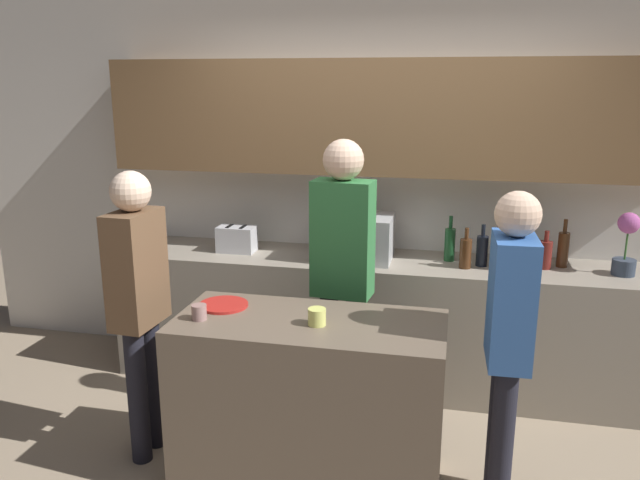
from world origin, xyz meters
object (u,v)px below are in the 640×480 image
(bottle_7, at_px, (563,249))
(cup_0, at_px, (199,312))
(bottle_2, at_px, (482,250))
(plate_on_island, at_px, (223,305))
(microwave, at_px, (353,237))
(person_left, at_px, (509,328))
(bottle_3, at_px, (498,251))
(bottle_6, at_px, (545,254))
(person_right, at_px, (138,293))
(bottle_1, at_px, (466,253))
(bottle_5, at_px, (528,249))
(cup_1, at_px, (317,317))
(toaster, at_px, (237,239))
(potted_plant, at_px, (626,244))
(person_center, at_px, (342,261))
(bottle_4, at_px, (513,250))
(bottle_0, at_px, (450,244))

(bottle_7, relative_size, cup_0, 4.11)
(bottle_2, height_order, plate_on_island, bottle_2)
(microwave, height_order, person_left, person_left)
(bottle_3, distance_m, bottle_6, 0.31)
(person_right, bearing_deg, bottle_2, 125.72)
(bottle_1, xyz_separation_m, bottle_5, (0.40, 0.16, 0.01))
(cup_1, bearing_deg, toaster, 124.60)
(bottle_7, bearing_deg, cup_0, -143.69)
(bottle_1, xyz_separation_m, person_left, (0.19, -1.11, -0.05))
(potted_plant, distance_m, person_center, 1.77)
(bottle_1, relative_size, cup_0, 3.45)
(potted_plant, xyz_separation_m, bottle_2, (-0.85, 0.01, -0.09))
(bottle_3, bearing_deg, cup_1, -127.08)
(bottle_5, height_order, person_center, person_center)
(bottle_5, bearing_deg, plate_on_island, -144.00)
(bottle_3, bearing_deg, bottle_1, -175.18)
(bottle_5, distance_m, person_right, 2.45)
(cup_0, relative_size, cup_1, 0.87)
(bottle_4, distance_m, cup_1, 1.62)
(toaster, relative_size, person_center, 0.15)
(person_center, bearing_deg, bottle_3, -140.80)
(bottle_3, height_order, person_center, person_center)
(microwave, height_order, bottle_2, microwave)
(bottle_3, distance_m, bottle_7, 0.44)
(bottle_4, bearing_deg, person_center, -147.05)
(bottle_6, relative_size, person_right, 0.15)
(potted_plant, bearing_deg, bottle_5, 170.42)
(bottle_0, height_order, bottle_6, bottle_0)
(bottle_5, bearing_deg, person_left, -99.14)
(cup_1, height_order, person_left, person_left)
(microwave, bearing_deg, cup_0, -113.21)
(cup_1, relative_size, person_right, 0.05)
(bottle_5, distance_m, bottle_6, 0.11)
(bottle_0, bearing_deg, potted_plant, -4.73)
(bottle_3, distance_m, plate_on_island, 1.79)
(bottle_2, xyz_separation_m, bottle_3, (0.09, -0.05, 0.01))
(bottle_0, bearing_deg, person_right, -142.66)
(bottle_0, relative_size, bottle_2, 1.11)
(potted_plant, bearing_deg, bottle_2, 179.35)
(bottle_0, xyz_separation_m, bottle_5, (0.50, 0.01, -0.01))
(bottle_0, relative_size, cup_0, 3.98)
(microwave, bearing_deg, plate_on_island, -114.85)
(bottle_1, xyz_separation_m, bottle_4, (0.30, 0.08, 0.02))
(microwave, distance_m, person_center, 0.63)
(bottle_4, bearing_deg, plate_on_island, -144.10)
(bottle_0, xyz_separation_m, bottle_2, (0.21, -0.08, -0.01))
(microwave, xyz_separation_m, bottle_1, (0.74, -0.06, -0.05))
(potted_plant, xyz_separation_m, person_right, (-2.67, -1.14, -0.13))
(potted_plant, bearing_deg, bottle_6, 175.19)
(bottle_3, xyz_separation_m, bottle_4, (0.10, 0.06, -0.00))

